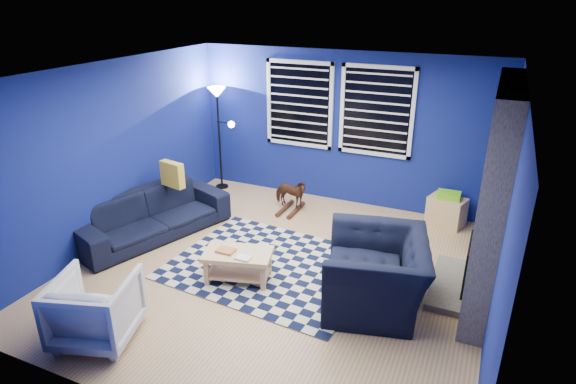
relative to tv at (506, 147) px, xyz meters
The scene contains 18 objects.
floor 3.46m from the tv, 140.73° to the right, with size 5.00×5.00×0.00m, color tan.
ceiling 3.35m from the tv, 140.73° to the right, with size 5.00×5.00×0.00m, color white.
wall_back 2.50m from the tv, 168.45° to the left, with size 5.00×5.00×0.00m, color navy.
wall_left 5.34m from the tv, 157.98° to the right, with size 5.00×5.00×0.00m, color navy.
wall_right 2.01m from the tv, 88.45° to the right, with size 5.00×5.00×0.00m, color navy.
fireplace 1.52m from the tv, 93.32° to the right, with size 0.65×2.00×2.50m.
window_left 3.24m from the tv, behind, with size 1.17×0.06×1.42m.
window_right 1.96m from the tv, 166.32° to the left, with size 1.17×0.06×1.42m.
tv is the anchor object (origin of this frame).
rug 3.51m from the tv, 142.76° to the right, with size 2.50×2.00×0.02m, color black.
sofa 5.02m from the tv, 157.85° to the right, with size 0.88×2.25×0.66m, color black.
armchair_big 2.66m from the tv, 117.49° to the right, with size 1.10×1.26×0.82m, color black.
armchair_bent 5.42m from the tv, 132.46° to the right, with size 0.77×0.79×0.72m, color gray.
rocking_horse 3.23m from the tv, behind, with size 0.58×0.27×0.49m, color #4E3219.
coffee_table 3.86m from the tv, 139.34° to the right, with size 0.92×0.67×0.42m.
cabinet 1.36m from the tv, 159.03° to the left, with size 0.61×0.49×0.53m.
floor_lamp 4.58m from the tv, behind, with size 0.50×0.31×1.82m.
throw_pillow 4.67m from the tv, 161.43° to the right, with size 0.40×0.12×0.38m, color gold.
Camera 1 is at (2.28, -4.82, 3.32)m, focal length 30.00 mm.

